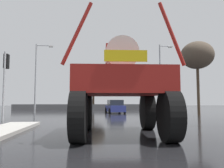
# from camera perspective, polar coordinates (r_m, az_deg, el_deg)

# --- Properties ---
(ground_plane) EXTENTS (120.00, 120.00, 0.00)m
(ground_plane) POSITION_cam_1_polar(r_m,az_deg,el_deg) (18.73, -4.43, -8.62)
(ground_plane) COLOR black
(oversize_sprayer) EXTENTS (4.02, 5.35, 4.56)m
(oversize_sprayer) POSITION_cam_1_polar(r_m,az_deg,el_deg) (8.79, 2.12, -0.89)
(oversize_sprayer) COLOR black
(oversize_sprayer) RESTS_ON ground
(sedan_ahead) EXTENTS (2.18, 4.24, 1.52)m
(sedan_ahead) POSITION_cam_1_polar(r_m,az_deg,el_deg) (25.72, 0.78, -5.97)
(sedan_ahead) COLOR navy
(sedan_ahead) RESTS_ON ground
(traffic_signal_near_left) EXTENTS (0.24, 0.54, 4.15)m
(traffic_signal_near_left) POSITION_cam_1_polar(r_m,az_deg,el_deg) (13.97, -25.98, 2.94)
(traffic_signal_near_left) COLOR #A8AAAF
(traffic_signal_near_left) RESTS_ON ground
(traffic_signal_near_right) EXTENTS (0.24, 0.54, 3.56)m
(traffic_signal_near_right) POSITION_cam_1_polar(r_m,az_deg,el_deg) (13.74, 13.79, 0.92)
(traffic_signal_near_right) COLOR #A8AAAF
(traffic_signal_near_right) RESTS_ON ground
(streetlight_far_left) EXTENTS (2.06, 0.24, 8.16)m
(streetlight_far_left) POSITION_cam_1_polar(r_m,az_deg,el_deg) (27.31, -18.94, 2.43)
(streetlight_far_left) COLOR #A8AAAF
(streetlight_far_left) RESTS_ON ground
(streetlight_far_right) EXTENTS (1.62, 0.24, 8.13)m
(streetlight_far_right) POSITION_cam_1_polar(r_m,az_deg,el_deg) (26.60, 12.67, 2.33)
(streetlight_far_right) COLOR #A8AAAF
(streetlight_far_right) RESTS_ON ground
(bare_tree_right) EXTENTS (3.10, 3.10, 7.08)m
(bare_tree_right) POSITION_cam_1_polar(r_m,az_deg,el_deg) (22.69, 21.29, 6.89)
(bare_tree_right) COLOR #473828
(bare_tree_right) RESTS_ON ground
(bare_tree_far_center) EXTENTS (4.36, 4.36, 6.47)m
(bare_tree_far_center) POSITION_cam_1_polar(r_m,az_deg,el_deg) (39.54, -4.84, 0.14)
(bare_tree_far_center) COLOR #473828
(bare_tree_far_center) RESTS_ON ground
(roadside_barrier) EXTENTS (26.52, 0.24, 0.90)m
(roadside_barrier) POSITION_cam_1_polar(r_m,az_deg,el_deg) (36.73, -4.73, -5.98)
(roadside_barrier) COLOR #59595B
(roadside_barrier) RESTS_ON ground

